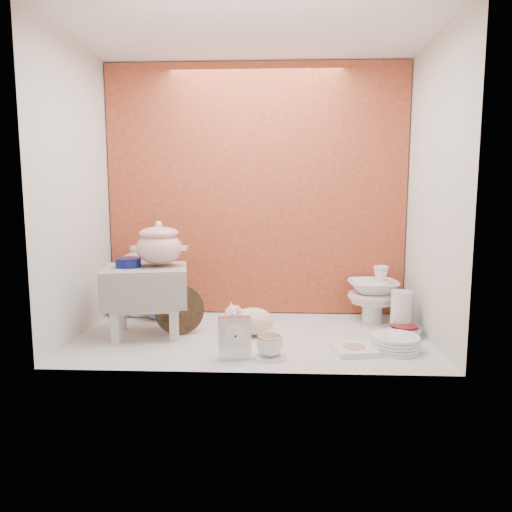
{
  "coord_description": "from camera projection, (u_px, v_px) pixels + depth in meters",
  "views": [
    {
      "loc": [
        0.13,
        -2.41,
        0.75
      ],
      "look_at": [
        0.02,
        0.02,
        0.42
      ],
      "focal_mm": 33.6,
      "sensor_mm": 36.0,
      "label": 1
    }
  ],
  "objects": [
    {
      "name": "lacquer_tray",
      "position": [
        180.0,
        310.0,
        2.52
      ],
      "size": [
        0.27,
        0.15,
        0.26
      ],
      "primitive_type": null,
      "rotation": [
        0.0,
        0.0,
        0.35
      ],
      "color": "black",
      "rests_on": "ground"
    },
    {
      "name": "clear_glass_vase",
      "position": [
        401.0,
        312.0,
        2.56
      ],
      "size": [
        0.14,
        0.14,
        0.22
      ],
      "primitive_type": "cylinder",
      "rotation": [
        0.0,
        0.0,
        -0.31
      ],
      "color": "silver",
      "rests_on": "ground"
    },
    {
      "name": "plush_pig",
      "position": [
        253.0,
        321.0,
        2.49
      ],
      "size": [
        0.3,
        0.23,
        0.16
      ],
      "primitive_type": "ellipsoid",
      "rotation": [
        0.0,
        0.0,
        -0.17
      ],
      "color": "beige",
      "rests_on": "ground"
    },
    {
      "name": "teacup_saucer",
      "position": [
        270.0,
        356.0,
        2.17
      ],
      "size": [
        0.17,
        0.17,
        0.01
      ],
      "primitive_type": "cylinder",
      "rotation": [
        0.0,
        0.0,
        -0.12
      ],
      "color": "white",
      "rests_on": "ground"
    },
    {
      "name": "cobalt_bowl",
      "position": [
        128.0,
        262.0,
        2.46
      ],
      "size": [
        0.16,
        0.16,
        0.05
      ],
      "primitive_type": "cylinder",
      "rotation": [
        0.0,
        0.0,
        -0.25
      ],
      "color": "#0A1251",
      "rests_on": "step_stool"
    },
    {
      "name": "mantel_clock",
      "position": [
        235.0,
        336.0,
        2.15
      ],
      "size": [
        0.15,
        0.08,
        0.21
      ],
      "primitive_type": "cube",
      "rotation": [
        0.0,
        0.0,
        0.2
      ],
      "color": "silver",
      "rests_on": "ground"
    },
    {
      "name": "floral_platter",
      "position": [
        141.0,
        284.0,
        2.88
      ],
      "size": [
        0.41,
        0.17,
        0.39
      ],
      "primitive_type": null,
      "rotation": [
        0.0,
        0.0,
        0.12
      ],
      "color": "white",
      "rests_on": "ground"
    },
    {
      "name": "blue_white_vase",
      "position": [
        159.0,
        298.0,
        2.85
      ],
      "size": [
        0.25,
        0.25,
        0.23
      ],
      "primitive_type": "imported",
      "rotation": [
        0.0,
        0.0,
        0.12
      ],
      "color": "white",
      "rests_on": "ground"
    },
    {
      "name": "lattice_dish",
      "position": [
        354.0,
        349.0,
        2.24
      ],
      "size": [
        0.22,
        0.22,
        0.03
      ],
      "primitive_type": "cube",
      "rotation": [
        0.0,
        0.0,
        0.16
      ],
      "color": "white",
      "rests_on": "ground"
    },
    {
      "name": "soup_tureen",
      "position": [
        159.0,
        243.0,
        2.49
      ],
      "size": [
        0.36,
        0.36,
        0.24
      ],
      "primitive_type": null,
      "rotation": [
        0.0,
        0.0,
        0.4
      ],
      "color": "white",
      "rests_on": "step_stool"
    },
    {
      "name": "ground",
      "position": [
        252.0,
        336.0,
        2.49
      ],
      "size": [
        1.8,
        1.8,
        0.0
      ],
      "primitive_type": "plane",
      "color": "silver",
      "rests_on": "ground"
    },
    {
      "name": "porcelain_tower",
      "position": [
        373.0,
        294.0,
        2.75
      ],
      "size": [
        0.36,
        0.36,
        0.33
      ],
      "primitive_type": null,
      "rotation": [
        0.0,
        0.0,
        0.32
      ],
      "color": "white",
      "rests_on": "ground"
    },
    {
      "name": "gold_rim_teacup",
      "position": [
        270.0,
        345.0,
        2.17
      ],
      "size": [
        0.15,
        0.15,
        0.09
      ],
      "primitive_type": "imported",
      "rotation": [
        0.0,
        0.0,
        0.34
      ],
      "color": "white",
      "rests_on": "teacup_saucer"
    },
    {
      "name": "step_stool",
      "position": [
        146.0,
        301.0,
        2.5
      ],
      "size": [
        0.48,
        0.43,
        0.36
      ],
      "primitive_type": null,
      "rotation": [
        0.0,
        0.0,
        0.19
      ],
      "color": "silver",
      "rests_on": "ground"
    },
    {
      "name": "dinner_plate_stack",
      "position": [
        395.0,
        343.0,
        2.26
      ],
      "size": [
        0.3,
        0.3,
        0.07
      ],
      "primitive_type": "cylinder",
      "rotation": [
        0.0,
        0.0,
        -0.31
      ],
      "color": "white",
      "rests_on": "ground"
    },
    {
      "name": "crystal_bowl",
      "position": [
        405.0,
        332.0,
        2.48
      ],
      "size": [
        0.22,
        0.22,
        0.05
      ],
      "primitive_type": "imported",
      "rotation": [
        0.0,
        0.0,
        -0.4
      ],
      "color": "silver",
      "rests_on": "ground"
    },
    {
      "name": "niche_shell",
      "position": [
        254.0,
        157.0,
        2.54
      ],
      "size": [
        1.86,
        1.03,
        1.53
      ],
      "color": "#AA5A2A",
      "rests_on": "ground"
    }
  ]
}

